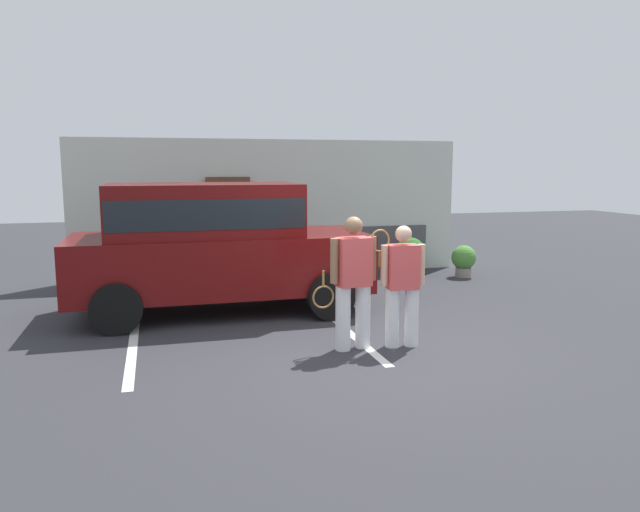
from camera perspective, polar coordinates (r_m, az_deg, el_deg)
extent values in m
plane|color=#2D2D33|center=(7.72, 3.63, -8.96)|extent=(40.00, 40.00, 0.00)
cube|color=silver|center=(8.78, -17.21, -7.16)|extent=(0.12, 4.40, 0.01)
cube|color=silver|center=(9.14, 1.50, -6.15)|extent=(0.12, 4.40, 0.01)
cube|color=silver|center=(12.87, -4.51, 4.56)|extent=(8.23, 0.30, 2.87)
cube|color=#4C4C51|center=(12.78, -4.29, 0.32)|extent=(6.91, 0.10, 1.00)
cube|color=brown|center=(12.54, -8.63, 2.62)|extent=(0.90, 0.06, 2.10)
cube|color=#590C0C|center=(9.70, -9.37, -0.60)|extent=(4.61, 1.92, 0.90)
cube|color=#590C0C|center=(9.58, -10.99, 4.37)|extent=(2.91, 1.77, 0.80)
cube|color=black|center=(9.59, -10.98, 4.25)|extent=(2.85, 1.79, 0.44)
cylinder|color=black|center=(10.95, -1.73, -1.78)|extent=(0.72, 0.26, 0.72)
cylinder|color=black|center=(9.15, 1.03, -3.84)|extent=(0.72, 0.26, 0.72)
cylinder|color=black|center=(10.69, -18.14, -2.47)|extent=(0.72, 0.26, 0.72)
cylinder|color=black|center=(8.83, -18.76, -4.75)|extent=(0.72, 0.26, 0.72)
cylinder|color=white|center=(7.76, 4.08, -5.72)|extent=(0.19, 0.19, 0.82)
cylinder|color=white|center=(7.64, 2.19, -5.93)|extent=(0.19, 0.19, 0.82)
cube|color=#E04C4C|center=(7.55, 3.19, -0.54)|extent=(0.45, 0.32, 0.61)
sphere|color=#8C6647|center=(7.50, 3.22, 2.89)|extent=(0.23, 0.23, 0.23)
cylinder|color=#8C6647|center=(7.67, 4.95, -0.23)|extent=(0.11, 0.11, 0.56)
cylinder|color=#8C6647|center=(7.44, 1.37, -0.47)|extent=(0.11, 0.11, 0.56)
torus|color=olive|center=(7.52, 0.31, -3.91)|extent=(0.37, 0.07, 0.37)
cylinder|color=olive|center=(7.47, 0.32, -2.15)|extent=(0.03, 0.03, 0.20)
cylinder|color=white|center=(7.91, 8.67, -5.74)|extent=(0.18, 0.18, 0.76)
cylinder|color=white|center=(7.84, 6.85, -5.85)|extent=(0.18, 0.18, 0.76)
cube|color=#E04C4C|center=(7.74, 7.86, -1.01)|extent=(0.41, 0.28, 0.57)
sphere|color=beige|center=(7.68, 7.93, 2.09)|extent=(0.21, 0.21, 0.21)
cylinder|color=beige|center=(7.81, 9.57, -0.78)|extent=(0.10, 0.10, 0.52)
cylinder|color=beige|center=(7.66, 6.13, -0.89)|extent=(0.10, 0.10, 0.52)
torus|color=olive|center=(7.65, 5.69, 1.45)|extent=(0.29, 0.08, 0.29)
cylinder|color=olive|center=(7.68, 5.67, -0.29)|extent=(0.03, 0.03, 0.20)
cylinder|color=gray|center=(12.82, 8.50, -1.42)|extent=(0.41, 0.41, 0.25)
sphere|color=#2D6B28|center=(12.76, 8.54, 0.33)|extent=(0.64, 0.64, 0.64)
cylinder|color=gray|center=(13.04, 13.42, -1.51)|extent=(0.33, 0.33, 0.20)
sphere|color=#4C8C38|center=(12.99, 13.47, -0.13)|extent=(0.51, 0.51, 0.51)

